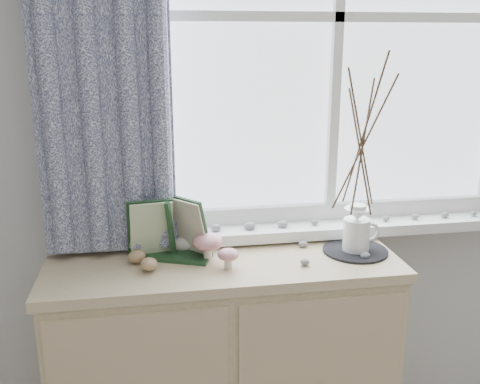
{
  "coord_description": "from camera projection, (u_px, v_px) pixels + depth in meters",
  "views": [
    {
      "loc": [
        -0.38,
        0.07,
        1.57
      ],
      "look_at": [
        -0.1,
        1.7,
        1.1
      ],
      "focal_mm": 40.0,
      "sensor_mm": 36.0,
      "label": 1
    }
  ],
  "objects": [
    {
      "name": "crocheted_doily",
      "position": [
        355.0,
        251.0,
        1.89
      ],
      "size": [
        0.23,
        0.23,
        0.01
      ],
      "primitive_type": "cylinder",
      "color": "black",
      "rests_on": "sideboard"
    },
    {
      "name": "toadstool_cluster",
      "position": [
        213.0,
        246.0,
        1.78
      ],
      "size": [
        0.15,
        0.16,
        0.1
      ],
      "color": "white",
      "rests_on": "sideboard"
    },
    {
      "name": "twig_pitcher",
      "position": [
        362.0,
        139.0,
        1.78
      ],
      "size": [
        0.26,
        0.26,
        0.7
      ],
      "rotation": [
        0.0,
        0.0,
        0.04
      ],
      "color": "white",
      "rests_on": "crocheted_doily"
    },
    {
      "name": "songbird_figurine",
      "position": [
        181.0,
        244.0,
        1.89
      ],
      "size": [
        0.12,
        0.09,
        0.06
      ],
      "primitive_type": null,
      "rotation": [
        0.0,
        0.0,
        -0.41
      ],
      "color": "white",
      "rests_on": "sideboard"
    },
    {
      "name": "sideboard",
      "position": [
        224.0,
        367.0,
        1.94
      ],
      "size": [
        1.2,
        0.45,
        0.85
      ],
      "color": "beige",
      "rests_on": "ground"
    },
    {
      "name": "botanical_book",
      "position": [
        171.0,
        230.0,
        1.78
      ],
      "size": [
        0.34,
        0.24,
        0.22
      ],
      "primitive_type": null,
      "rotation": [
        0.0,
        0.0,
        -0.38
      ],
      "color": "#1C3B20",
      "rests_on": "sideboard"
    },
    {
      "name": "sideboard_pebbles",
      "position": [
        324.0,
        254.0,
        1.84
      ],
      "size": [
        0.25,
        0.19,
        0.02
      ],
      "color": "gray",
      "rests_on": "sideboard"
    },
    {
      "name": "wooden_eggs",
      "position": [
        143.0,
        260.0,
        1.75
      ],
      "size": [
        0.09,
        0.11,
        0.07
      ],
      "color": "tan",
      "rests_on": "sideboard"
    }
  ]
}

